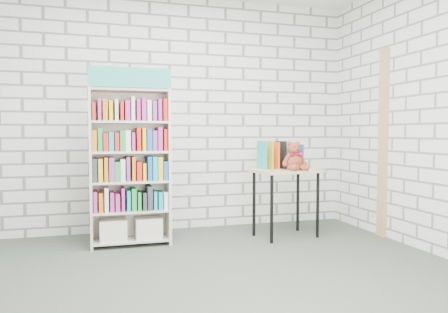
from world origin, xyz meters
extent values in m
plane|color=#3C453A|center=(0.00, 0.00, 0.00)|extent=(4.50, 4.50, 0.00)
cube|color=silver|center=(0.00, 2.00, 1.40)|extent=(4.50, 0.02, 2.80)
cube|color=silver|center=(0.00, -2.00, 1.40)|extent=(4.50, 0.02, 2.80)
cube|color=beige|center=(-0.91, 1.35, 0.81)|extent=(0.03, 0.31, 1.62)
cube|color=beige|center=(-0.13, 1.35, 0.81)|extent=(0.03, 0.31, 1.62)
cube|color=beige|center=(-0.52, 1.50, 0.81)|extent=(0.81, 0.02, 1.62)
cube|color=teal|center=(-0.52, 1.20, 1.71)|extent=(0.81, 0.02, 0.20)
cube|color=beige|center=(-0.52, 1.35, 0.05)|extent=(0.75, 0.29, 0.02)
cube|color=beige|center=(-0.52, 1.35, 0.36)|extent=(0.75, 0.29, 0.02)
cube|color=beige|center=(-0.52, 1.35, 0.66)|extent=(0.75, 0.29, 0.02)
cube|color=beige|center=(-0.52, 1.35, 0.97)|extent=(0.75, 0.29, 0.02)
cube|color=beige|center=(-0.52, 1.35, 1.27)|extent=(0.75, 0.29, 0.02)
cube|color=beige|center=(-0.52, 1.35, 1.60)|extent=(0.75, 0.29, 0.02)
cube|color=silver|center=(-0.70, 1.35, 0.17)|extent=(0.27, 0.25, 0.22)
cube|color=silver|center=(-0.34, 1.35, 0.17)|extent=(0.27, 0.25, 0.22)
cube|color=blue|center=(-0.52, 1.34, 0.48)|extent=(0.75, 0.25, 0.22)
cube|color=green|center=(-0.52, 1.34, 0.78)|extent=(0.75, 0.25, 0.22)
cube|color=orange|center=(-0.52, 1.34, 1.09)|extent=(0.75, 0.25, 0.22)
cube|color=#BF338C|center=(-0.52, 1.34, 1.39)|extent=(0.75, 0.25, 0.22)
cube|color=#D8B882|center=(1.18, 1.24, 0.74)|extent=(0.77, 0.59, 0.03)
cylinder|color=black|center=(0.91, 1.00, 0.36)|extent=(0.03, 0.03, 0.73)
cylinder|color=black|center=(0.85, 1.38, 0.36)|extent=(0.03, 0.03, 0.73)
cylinder|color=black|center=(1.50, 1.10, 0.36)|extent=(0.03, 0.03, 0.73)
cylinder|color=black|center=(1.44, 1.47, 0.36)|extent=(0.03, 0.03, 0.73)
cylinder|color=black|center=(0.92, 1.02, 0.76)|extent=(0.05, 0.05, 0.01)
cylinder|color=black|center=(1.49, 1.11, 0.76)|extent=(0.05, 0.05, 0.01)
cube|color=teal|center=(0.92, 1.31, 0.91)|extent=(0.05, 0.22, 0.29)
cube|color=gold|center=(1.00, 1.33, 0.91)|extent=(0.05, 0.22, 0.29)
cube|color=#F9591B|center=(1.08, 1.34, 0.91)|extent=(0.05, 0.22, 0.29)
cube|color=black|center=(1.16, 1.35, 0.91)|extent=(0.05, 0.22, 0.29)
cube|color=white|center=(1.24, 1.36, 0.91)|extent=(0.05, 0.22, 0.29)
cube|color=red|center=(1.32, 1.38, 0.91)|extent=(0.05, 0.22, 0.29)
cube|color=#2D4CAA|center=(1.39, 1.39, 0.91)|extent=(0.05, 0.22, 0.29)
ellipsoid|color=brown|center=(1.24, 1.16, 0.85)|extent=(0.19, 0.16, 0.19)
sphere|color=brown|center=(1.24, 1.16, 1.00)|extent=(0.13, 0.13, 0.13)
sphere|color=brown|center=(1.19, 1.17, 1.05)|extent=(0.05, 0.05, 0.05)
sphere|color=brown|center=(1.28, 1.17, 1.05)|extent=(0.05, 0.05, 0.05)
sphere|color=brown|center=(1.24, 1.10, 0.98)|extent=(0.05, 0.05, 0.05)
sphere|color=black|center=(1.21, 1.10, 1.01)|extent=(0.02, 0.02, 0.02)
sphere|color=black|center=(1.26, 1.10, 1.01)|extent=(0.02, 0.02, 0.02)
sphere|color=black|center=(1.24, 1.08, 0.98)|extent=(0.02, 0.02, 0.02)
cylinder|color=brown|center=(1.14, 1.14, 0.88)|extent=(0.09, 0.07, 0.13)
cylinder|color=brown|center=(1.33, 1.14, 0.88)|extent=(0.09, 0.08, 0.13)
sphere|color=brown|center=(1.12, 1.13, 0.83)|extent=(0.05, 0.05, 0.05)
sphere|color=brown|center=(1.36, 1.13, 0.83)|extent=(0.05, 0.05, 0.05)
cylinder|color=brown|center=(1.18, 1.07, 0.80)|extent=(0.10, 0.15, 0.07)
cylinder|color=brown|center=(1.29, 1.07, 0.80)|extent=(0.10, 0.15, 0.07)
sphere|color=brown|center=(1.16, 1.00, 0.79)|extent=(0.06, 0.06, 0.06)
sphere|color=brown|center=(1.31, 1.01, 0.79)|extent=(0.06, 0.06, 0.06)
cone|color=#AF0A32|center=(1.20, 1.10, 0.93)|extent=(0.05, 0.05, 0.05)
cone|color=#AF0A32|center=(1.27, 1.11, 0.93)|extent=(0.05, 0.05, 0.05)
sphere|color=#AF0A32|center=(1.24, 1.10, 0.93)|extent=(0.03, 0.03, 0.03)
cube|color=tan|center=(2.23, 0.95, 1.05)|extent=(0.05, 0.12, 2.10)
camera|label=1|loc=(-0.85, -3.23, 1.16)|focal=35.00mm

